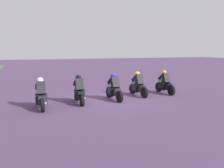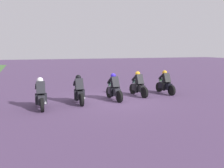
# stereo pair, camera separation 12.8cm
# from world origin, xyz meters

# --- Properties ---
(ground_plane) EXTENTS (120.00, 120.00, 0.00)m
(ground_plane) POSITION_xyz_m (0.00, 0.00, 0.00)
(ground_plane) COLOR #4E385A
(rider_lane_a) EXTENTS (2.04, 0.54, 1.51)m
(rider_lane_a) POSITION_xyz_m (0.66, -3.91, 0.62)
(rider_lane_a) COLOR black
(rider_lane_a) RESTS_ON ground_plane
(rider_lane_b) EXTENTS (2.04, 0.55, 1.51)m
(rider_lane_b) POSITION_xyz_m (0.58, -1.94, 0.62)
(rider_lane_b) COLOR black
(rider_lane_b) RESTS_ON ground_plane
(rider_lane_c) EXTENTS (2.04, 0.55, 1.51)m
(rider_lane_c) POSITION_xyz_m (-0.03, -0.10, 0.62)
(rider_lane_c) COLOR black
(rider_lane_c) RESTS_ON ground_plane
(rider_lane_d) EXTENTS (2.04, 0.55, 1.51)m
(rider_lane_d) POSITION_xyz_m (-0.15, 1.94, 0.62)
(rider_lane_d) COLOR black
(rider_lane_d) RESTS_ON ground_plane
(rider_lane_e) EXTENTS (2.04, 0.54, 1.51)m
(rider_lane_e) POSITION_xyz_m (-0.64, 3.91, 0.62)
(rider_lane_e) COLOR black
(rider_lane_e) RESTS_ON ground_plane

